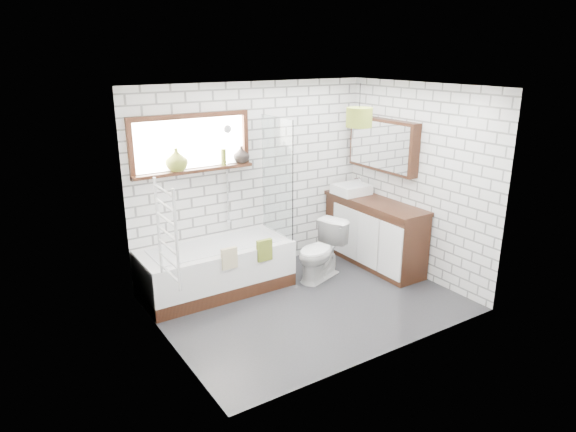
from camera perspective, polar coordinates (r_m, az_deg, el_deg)
floor at (r=6.21m, az=2.26°, el=-9.62°), size 3.40×2.60×0.01m
ceiling at (r=5.52m, az=2.59°, el=14.17°), size 3.40×2.60×0.01m
wall_back at (r=6.81m, az=-3.92°, el=4.15°), size 3.40×0.01×2.50m
wall_front at (r=4.78m, az=11.42°, el=-2.16°), size 3.40×0.01×2.50m
wall_left at (r=5.00m, az=-13.81°, el=-1.45°), size 0.01×2.60×2.50m
wall_right at (r=6.83m, az=14.23°, el=3.69°), size 0.01×2.60×2.50m
window at (r=6.30m, az=-10.66°, el=7.88°), size 1.52×0.16×0.68m
towel_radiator at (r=5.03m, az=-13.28°, el=-1.89°), size 0.06×0.52×1.00m
mirror_cabinet at (r=7.10m, az=10.48°, el=7.77°), size 0.16×1.20×0.70m
shower_riser at (r=6.57m, az=-6.81°, el=4.46°), size 0.02×0.02×1.30m
bathtub at (r=6.44m, az=-8.01°, el=-5.77°), size 1.84×0.81×0.59m
shower_screen at (r=6.50m, az=-1.21°, el=4.39°), size 0.02×0.72×1.50m
towel_green at (r=6.19m, az=-2.64°, el=-3.81°), size 0.20×0.05×0.27m
towel_beige at (r=5.99m, az=-6.54°, el=-4.69°), size 0.19×0.05×0.25m
vanity at (r=7.20m, az=9.53°, el=-1.83°), size 0.52×1.62×0.93m
basin at (r=7.33m, az=7.05°, el=2.98°), size 0.46×0.40×0.13m
tap at (r=7.41m, az=8.02°, el=3.65°), size 0.03×0.03×0.17m
toilet at (r=6.70m, az=3.64°, el=-3.94°), size 0.64×0.83×0.75m
vase_olive at (r=6.23m, az=-12.26°, el=5.96°), size 0.31×0.31×0.27m
vase_dark at (r=6.58m, az=-5.19°, el=6.64°), size 0.22×0.22×0.21m
bottle at (r=6.47m, az=-7.15°, el=6.34°), size 0.08×0.08×0.20m
pendant at (r=6.32m, az=7.91°, el=10.80°), size 0.32×0.32×0.23m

